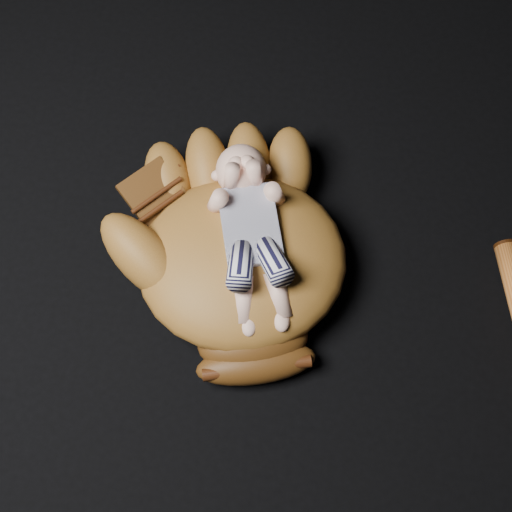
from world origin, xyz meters
TOP-DOWN VIEW (x-y plane):
  - baseball_glove at (-0.19, 0.10)m, footprint 0.58×0.63m
  - newborn_baby at (-0.17, 0.11)m, footprint 0.24×0.38m

SIDE VIEW (x-z plane):
  - baseball_glove at x=-0.19m, z-range 0.00..0.17m
  - newborn_baby at x=-0.17m, z-range 0.06..0.21m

